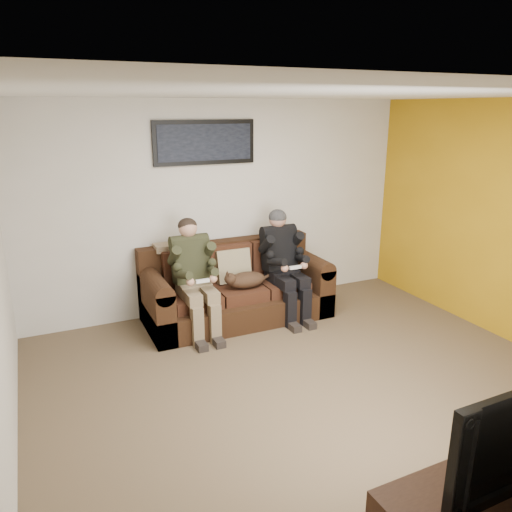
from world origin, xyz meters
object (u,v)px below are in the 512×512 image
person_left (194,270)px  person_right (283,258)px  tv_stand (497,511)px  television (511,427)px  sofa (235,290)px  framed_poster (205,142)px  cat (245,280)px

person_left → person_right: person_right is taller
tv_stand → television: television is taller
sofa → television: 3.81m
tv_stand → television: size_ratio=1.34×
sofa → person_right: 0.72m
sofa → framed_poster: (-0.20, 0.39, 1.76)m
sofa → person_left: (-0.57, -0.19, 0.39)m
tv_stand → person_right: bearing=81.6°
cat → framed_poster: size_ratio=0.53×
sofa → person_left: size_ratio=1.70×
framed_poster → television: size_ratio=1.10×
sofa → person_right: size_ratio=1.69×
person_right → tv_stand: 3.66m
framed_poster → cat: bearing=-68.5°
television → tv_stand: bearing=89.0°
cat → sofa: bearing=100.5°
sofa → person_left: 0.71m
cat → framed_poster: 1.69m
person_left → tv_stand: size_ratio=0.85×
cat → television: television is taller
person_right → cat: size_ratio=1.98×
person_right → television: 3.63m
person_right → television: bearing=-97.5°
person_left → cat: 0.64m
person_right → cat: person_right is taller
person_right → framed_poster: 1.67m
cat → tv_stand: (0.06, -3.55, -0.30)m
cat → tv_stand: size_ratio=0.43×
sofa → person_right: bearing=-18.0°
television → sofa: bearing=90.5°
tv_stand → sofa: bearing=90.5°
tv_stand → television: (0.00, -0.00, 0.57)m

